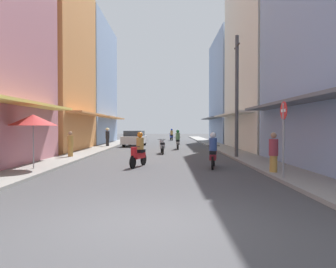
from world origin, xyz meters
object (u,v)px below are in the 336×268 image
motorbike_white (178,141)px  street_sign_no_entry (283,130)px  motorbike_blue (171,135)px  motorbike_red (138,151)px  motorbike_silver (162,146)px  motorbike_maroon (213,152)px  vendor_umbrella (33,120)px  pedestrian_midway (70,145)px  parked_car (134,138)px  pedestrian_foreground (107,136)px  pedestrian_crossing (273,154)px  utility_pole (237,96)px

motorbike_white → street_sign_no_entry: size_ratio=0.68×
motorbike_blue → motorbike_red: bearing=-93.7°
motorbike_silver → motorbike_red: bearing=-97.6°
motorbike_silver → motorbike_maroon: motorbike_maroon is taller
motorbike_white → vendor_umbrella: size_ratio=0.78×
motorbike_maroon → pedestrian_midway: (-7.57, 4.10, 0.07)m
motorbike_white → parked_car: (-3.92, 4.11, 0.04)m
motorbike_white → motorbike_blue: size_ratio=1.01×
parked_car → motorbike_blue: bearing=73.6°
pedestrian_midway → street_sign_no_entry: street_sign_no_entry is taller
pedestrian_foreground → street_sign_no_entry: (9.16, -17.59, 0.73)m
motorbike_maroon → pedestrian_crossing: 2.88m
vendor_umbrella → motorbike_red: bearing=19.8°
motorbike_silver → street_sign_no_entry: 11.87m
motorbike_blue → street_sign_no_entry: 31.65m
motorbike_maroon → vendor_umbrella: bearing=-171.8°
pedestrian_foreground → pedestrian_midway: size_ratio=1.13×
motorbike_white → motorbike_maroon: (1.21, -11.63, 0.00)m
pedestrian_crossing → pedestrian_foreground: (-9.32, 16.16, 0.18)m
motorbike_blue → street_sign_no_entry: size_ratio=0.68×
motorbike_silver → parked_car: 8.69m
motorbike_maroon → pedestrian_midway: bearing=151.5°
motorbike_silver → pedestrian_crossing: pedestrian_crossing is taller
motorbike_red → vendor_umbrella: (-4.15, -1.49, 1.39)m
pedestrian_midway → utility_pole: size_ratio=0.22×
motorbike_red → utility_pole: 6.98m
motorbike_blue → motorbike_maroon: same height
motorbike_red → parked_car: 15.43m
motorbike_red → pedestrian_crossing: 5.86m
motorbike_white → street_sign_no_entry: bearing=-78.8°
pedestrian_foreground → motorbike_white: bearing=-21.5°
motorbike_maroon → pedestrian_midway: motorbike_maroon is taller
motorbike_silver → motorbike_maroon: 7.87m
motorbike_silver → motorbike_white: size_ratio=1.00×
motorbike_blue → motorbike_maroon: bearing=-86.8°
motorbike_maroon → pedestrian_foreground: pedestrian_foreground is taller
motorbike_white → vendor_umbrella: vendor_umbrella is taller
motorbike_white → pedestrian_midway: size_ratio=1.17×
motorbike_maroon → pedestrian_crossing: bearing=-46.9°
motorbike_blue → vendor_umbrella: 29.62m
motorbike_red → street_sign_no_entry: street_sign_no_entry is taller
motorbike_white → motorbike_red: size_ratio=1.03×
motorbike_maroon → motorbike_white: bearing=95.9°
motorbike_white → parked_car: 5.68m
motorbike_white → pedestrian_midway: (-6.36, -7.53, 0.07)m
utility_pole → street_sign_no_entry: size_ratio=2.63×
pedestrian_foreground → motorbike_maroon: bearing=-62.4°
vendor_umbrella → motorbike_silver: bearing=59.3°
motorbike_silver → motorbike_white: 4.31m
motorbike_white → utility_pole: utility_pole is taller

